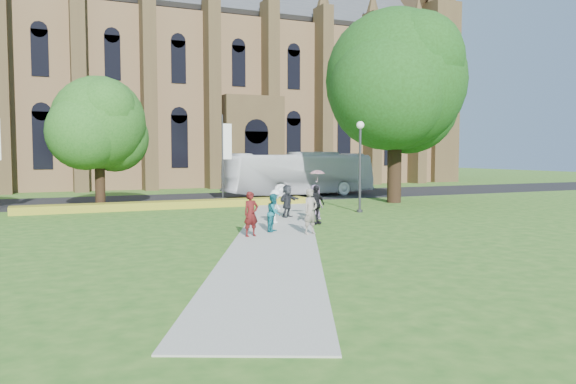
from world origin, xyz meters
name	(u,v)px	position (x,y,z in m)	size (l,w,h in m)	color
ground	(287,235)	(0.00, 0.00, 0.00)	(160.00, 160.00, 0.00)	#285B1B
road	(178,199)	(0.00, 20.00, 0.01)	(160.00, 10.00, 0.02)	black
footpath	(277,231)	(0.00, 1.00, 0.02)	(3.20, 30.00, 0.04)	#B2B2A8
flower_hedge	(171,205)	(-2.00, 13.20, 0.23)	(18.00, 1.40, 0.45)	gold
cathedral	(224,67)	(10.00, 39.73, 12.98)	(52.60, 18.25, 28.00)	brown
streetlamp	(360,155)	(7.50, 6.50, 3.30)	(0.44, 0.44, 5.24)	#38383D
large_tree	(396,80)	(13.00, 11.00, 8.37)	(9.60, 9.60, 13.20)	#332114
street_tree_1	(99,123)	(-6.00, 14.50, 5.22)	(5.60, 5.60, 8.05)	#332114
banner_pole_0	(224,153)	(2.11, 15.20, 3.39)	(0.70, 0.10, 6.00)	#38383D
tour_coach	(300,174)	(9.61, 19.05, 1.76)	(2.93, 12.52, 3.49)	silver
pedestrian_0	(251,214)	(-1.59, 0.01, 0.95)	(0.67, 0.44, 1.83)	#4D1111
pedestrian_1	(274,213)	(-0.21, 0.88, 0.86)	(0.80, 0.62, 1.64)	#16616E
pedestrian_2	(276,206)	(1.03, 3.66, 0.85)	(1.05, 0.60, 1.62)	white
pedestrian_3	(316,204)	(2.63, 2.53, 0.97)	(1.09, 0.45, 1.86)	black
pedestrian_4	(315,202)	(3.45, 4.22, 0.93)	(0.87, 0.56, 1.77)	gray
pedestrian_5	(287,201)	(2.53, 5.63, 0.91)	(1.60, 0.51, 1.73)	#282B30
pedestrian_6	(311,211)	(0.91, -0.40, 1.00)	(0.70, 0.46, 1.91)	gray
parasol	(317,178)	(3.63, 4.32, 2.13)	(0.73, 0.73, 0.64)	#DC9BAD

